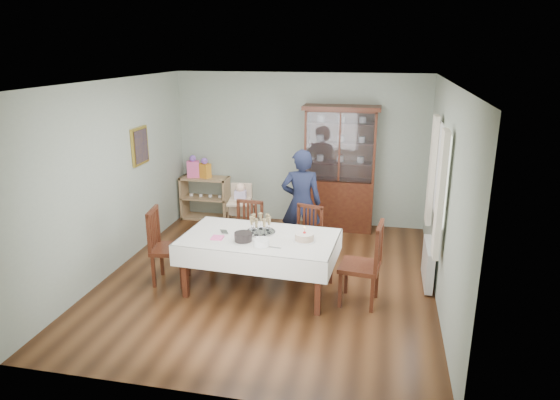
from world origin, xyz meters
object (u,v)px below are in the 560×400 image
(champagne_tray, at_px, (261,228))
(gift_bag_orange, at_px, (205,169))
(chair_far_left, at_px, (247,247))
(sideboard, at_px, (205,198))
(gift_bag_pink, at_px, (193,167))
(birthday_cake, at_px, (304,237))
(woman, at_px, (301,203))
(dining_table, at_px, (260,263))
(chair_end_right, at_px, (361,279))
(high_chair, at_px, (241,220))
(chair_end_left, at_px, (170,260))
(china_cabinet, at_px, (340,167))
(chair_far_right, at_px, (305,251))

(champagne_tray, bearing_deg, gift_bag_orange, 124.17)
(chair_far_left, bearing_deg, sideboard, 129.02)
(gift_bag_pink, height_order, gift_bag_orange, gift_bag_pink)
(birthday_cake, xyz_separation_m, gift_bag_pink, (-2.51, 2.63, 0.17))
(woman, bearing_deg, dining_table, 67.36)
(champagne_tray, xyz_separation_m, birthday_cake, (0.61, -0.17, -0.02))
(chair_end_right, height_order, birthday_cake, chair_end_right)
(dining_table, height_order, high_chair, high_chair)
(chair_end_right, bearing_deg, chair_end_left, -85.15)
(chair_far_left, distance_m, gift_bag_orange, 2.37)
(china_cabinet, xyz_separation_m, chair_far_right, (-0.31, -1.84, -0.85))
(chair_far_left, relative_size, chair_far_right, 1.02)
(woman, xyz_separation_m, high_chair, (-1.03, 0.24, -0.44))
(chair_far_left, distance_m, high_chair, 0.85)
(chair_far_right, bearing_deg, sideboard, 154.03)
(chair_far_right, xyz_separation_m, chair_end_left, (-1.76, -0.77, 0.03))
(woman, bearing_deg, birthday_cake, 93.23)
(gift_bag_orange, bearing_deg, dining_table, -56.95)
(birthday_cake, bearing_deg, champagne_tray, 164.80)
(champagne_tray, bearing_deg, china_cabinet, 71.91)
(chair_end_left, bearing_deg, dining_table, -97.73)
(gift_bag_pink, distance_m, gift_bag_orange, 0.22)
(gift_bag_orange, bearing_deg, champagne_tray, -55.83)
(chair_end_left, height_order, gift_bag_orange, gift_bag_orange)
(champagne_tray, height_order, gift_bag_orange, gift_bag_orange)
(champagne_tray, height_order, birthday_cake, champagne_tray)
(dining_table, distance_m, chair_far_left, 0.84)
(birthday_cake, bearing_deg, sideboard, 131.05)
(sideboard, xyz_separation_m, chair_far_right, (2.19, -1.86, -0.12))
(champagne_tray, distance_m, gift_bag_orange, 2.98)
(gift_bag_orange, bearing_deg, sideboard, 137.23)
(high_chair, bearing_deg, chair_end_left, -117.15)
(dining_table, bearing_deg, gift_bag_orange, 123.05)
(birthday_cake, bearing_deg, gift_bag_pink, 133.66)
(chair_end_left, height_order, birthday_cake, chair_end_left)
(chair_far_right, distance_m, high_chair, 1.41)
(birthday_cake, height_order, gift_bag_orange, gift_bag_orange)
(chair_end_right, distance_m, high_chair, 2.59)
(chair_end_right, xyz_separation_m, birthday_cake, (-0.73, 0.05, 0.49))
(dining_table, distance_m, sideboard, 3.13)
(champagne_tray, bearing_deg, chair_far_right, 51.24)
(chair_end_right, bearing_deg, sideboard, -125.20)
(chair_far_right, relative_size, chair_end_right, 0.87)
(gift_bag_orange, bearing_deg, birthday_cake, -49.01)
(sideboard, distance_m, champagne_tray, 3.04)
(woman, distance_m, champagne_tray, 1.20)
(chair_end_right, distance_m, woman, 1.77)
(chair_far_left, bearing_deg, gift_bag_pink, 133.24)
(chair_far_left, distance_m, chair_far_right, 0.87)
(chair_end_right, height_order, gift_bag_pink, gift_bag_pink)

